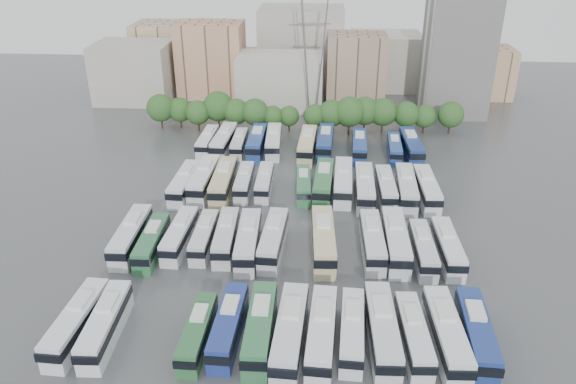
# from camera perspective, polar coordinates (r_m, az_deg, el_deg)

# --- Properties ---
(ground) EXTENTS (220.00, 220.00, 0.00)m
(ground) POSITION_cam_1_polar(r_m,az_deg,el_deg) (82.39, 0.09, -3.98)
(ground) COLOR #424447
(ground) RESTS_ON ground
(tree_line) EXTENTS (66.92, 8.02, 8.15)m
(tree_line) POSITION_cam_1_polar(r_m,az_deg,el_deg) (119.18, 1.24, 8.14)
(tree_line) COLOR black
(tree_line) RESTS_ON ground
(city_buildings) EXTENTS (102.00, 35.00, 20.00)m
(city_buildings) POSITION_cam_1_polar(r_m,az_deg,el_deg) (147.22, -0.97, 13.14)
(city_buildings) COLOR #9E998E
(city_buildings) RESTS_ON ground
(apartment_tower) EXTENTS (14.00, 14.00, 26.00)m
(apartment_tower) POSITION_cam_1_polar(r_m,az_deg,el_deg) (135.27, 16.76, 13.09)
(apartment_tower) COLOR silver
(apartment_tower) RESTS_ON ground
(electricity_pylon) EXTENTS (9.00, 6.91, 33.83)m
(electricity_pylon) POSITION_cam_1_polar(r_m,az_deg,el_deg) (123.11, 2.67, 15.61)
(electricity_pylon) COLOR slate
(electricity_pylon) RESTS_ON ground
(bus_r0_s0) EXTENTS (3.27, 12.50, 3.89)m
(bus_r0_s0) POSITION_cam_1_polar(r_m,az_deg,el_deg) (66.67, -20.66, -12.25)
(bus_r0_s0) COLOR silver
(bus_r0_s0) RESTS_ON ground
(bus_r0_s1) EXTENTS (3.10, 12.26, 3.82)m
(bus_r0_s1) POSITION_cam_1_polar(r_m,az_deg,el_deg) (65.44, -18.05, -12.62)
(bus_r0_s1) COLOR silver
(bus_r0_s1) RESTS_ON ground
(bus_r0_s4) EXTENTS (2.55, 10.85, 3.39)m
(bus_r0_s4) POSITION_cam_1_polar(r_m,az_deg,el_deg) (62.43, -9.17, -13.88)
(bus_r0_s4) COLOR #2A6336
(bus_r0_s4) RESTS_ON ground
(bus_r0_s5) EXTENTS (2.94, 11.93, 3.72)m
(bus_r0_s5) POSITION_cam_1_polar(r_m,az_deg,el_deg) (62.61, -6.07, -13.32)
(bus_r0_s5) COLOR navy
(bus_r0_s5) RESTS_ON ground
(bus_r0_s6) EXTENTS (2.85, 12.68, 3.97)m
(bus_r0_s6) POSITION_cam_1_polar(r_m,az_deg,el_deg) (61.89, -2.84, -13.58)
(bus_r0_s6) COLOR #2F6D42
(bus_r0_s6) RESTS_ON ground
(bus_r0_s7) EXTENTS (3.52, 13.38, 4.16)m
(bus_r0_s7) POSITION_cam_1_polar(r_m,az_deg,el_deg) (61.15, 0.21, -14.01)
(bus_r0_s7) COLOR silver
(bus_r0_s7) RESTS_ON ground
(bus_r0_s8) EXTENTS (3.41, 12.81, 3.98)m
(bus_r0_s8) POSITION_cam_1_polar(r_m,az_deg,el_deg) (61.33, 3.44, -14.04)
(bus_r0_s8) COLOR silver
(bus_r0_s8) RESTS_ON ground
(bus_r0_s9) EXTENTS (3.07, 11.57, 3.60)m
(bus_r0_s9) POSITION_cam_1_polar(r_m,az_deg,el_deg) (62.17, 6.52, -13.76)
(bus_r0_s9) COLOR silver
(bus_r0_s9) RESTS_ON ground
(bus_r0_s10) EXTENTS (3.26, 13.17, 4.11)m
(bus_r0_s10) POSITION_cam_1_polar(r_m,az_deg,el_deg) (62.26, 9.56, -13.62)
(bus_r0_s10) COLOR silver
(bus_r0_s10) RESTS_ON ground
(bus_r0_s11) EXTENTS (3.09, 11.60, 3.61)m
(bus_r0_s11) POSITION_cam_1_polar(r_m,az_deg,el_deg) (62.64, 12.64, -13.96)
(bus_r0_s11) COLOR silver
(bus_r0_s11) RESTS_ON ground
(bus_r0_s12) EXTENTS (3.37, 13.02, 4.05)m
(bus_r0_s12) POSITION_cam_1_polar(r_m,az_deg,el_deg) (63.22, 15.79, -13.71)
(bus_r0_s12) COLOR silver
(bus_r0_s12) RESTS_ON ground
(bus_r0_s13) EXTENTS (3.23, 12.59, 3.92)m
(bus_r0_s13) POSITION_cam_1_polar(r_m,az_deg,el_deg) (64.33, 18.58, -13.43)
(bus_r0_s13) COLOR navy
(bus_r0_s13) RESTS_ON ground
(bus_r1_s0) EXTENTS (3.00, 12.82, 4.01)m
(bus_r1_s0) POSITION_cam_1_polar(r_m,az_deg,el_deg) (80.50, -15.66, -4.25)
(bus_r1_s0) COLOR silver
(bus_r1_s0) RESTS_ON ground
(bus_r1_s1) EXTENTS (2.82, 11.61, 3.62)m
(bus_r1_s1) POSITION_cam_1_polar(r_m,az_deg,el_deg) (78.53, -13.66, -4.97)
(bus_r1_s1) COLOR #2D6940
(bus_r1_s1) RESTS_ON ground
(bus_r1_s2) EXTENTS (3.01, 11.87, 3.70)m
(bus_r1_s2) POSITION_cam_1_polar(r_m,az_deg,el_deg) (79.37, -10.93, -4.28)
(bus_r1_s2) COLOR silver
(bus_r1_s2) RESTS_ON ground
(bus_r1_s3) EXTENTS (2.47, 11.03, 3.46)m
(bus_r1_s3) POSITION_cam_1_polar(r_m,az_deg,el_deg) (78.67, -8.52, -4.47)
(bus_r1_s3) COLOR silver
(bus_r1_s3) RESTS_ON ground
(bus_r1_s4) EXTENTS (3.09, 12.01, 3.74)m
(bus_r1_s4) POSITION_cam_1_polar(r_m,az_deg,el_deg) (78.01, -6.32, -4.49)
(bus_r1_s4) COLOR silver
(bus_r1_s4) RESTS_ON ground
(bus_r1_s5) EXTENTS (3.30, 12.94, 4.03)m
(bus_r1_s5) POSITION_cam_1_polar(r_m,az_deg,el_deg) (76.50, -4.08, -4.93)
(bus_r1_s5) COLOR silver
(bus_r1_s5) RESTS_ON ground
(bus_r1_s6) EXTENTS (3.41, 12.81, 3.98)m
(bus_r1_s6) POSITION_cam_1_polar(r_m,az_deg,el_deg) (76.72, -1.50, -4.79)
(bus_r1_s6) COLOR silver
(bus_r1_s6) RESTS_ON ground
(bus_r1_s8) EXTENTS (3.64, 13.80, 4.29)m
(bus_r1_s8) POSITION_cam_1_polar(r_m,az_deg,el_deg) (76.40, 3.61, -4.85)
(bus_r1_s8) COLOR beige
(bus_r1_s8) RESTS_ON ground
(bus_r1_s10) EXTENTS (3.05, 12.63, 3.94)m
(bus_r1_s10) POSITION_cam_1_polar(r_m,az_deg,el_deg) (77.20, 8.56, -4.91)
(bus_r1_s10) COLOR silver
(bus_r1_s10) RESTS_ON ground
(bus_r1_s11) EXTENTS (2.97, 13.51, 4.24)m
(bus_r1_s11) POSITION_cam_1_polar(r_m,az_deg,el_deg) (77.52, 10.88, -4.85)
(bus_r1_s11) COLOR silver
(bus_r1_s11) RESTS_ON ground
(bus_r1_s12) EXTENTS (2.63, 11.56, 3.62)m
(bus_r1_s12) POSITION_cam_1_polar(r_m,az_deg,el_deg) (76.99, 13.55, -5.64)
(bus_r1_s12) COLOR silver
(bus_r1_s12) RESTS_ON ground
(bus_r1_s13) EXTENTS (2.87, 11.97, 3.74)m
(bus_r1_s13) POSITION_cam_1_polar(r_m,az_deg,el_deg) (78.06, 15.91, -5.43)
(bus_r1_s13) COLOR silver
(bus_r1_s13) RESTS_ON ground
(bus_r2_s1) EXTENTS (3.14, 12.69, 3.96)m
(bus_r2_s1) POSITION_cam_1_polar(r_m,az_deg,el_deg) (93.95, -10.45, 0.92)
(bus_r2_s1) COLOR silver
(bus_r2_s1) RESTS_ON ground
(bus_r2_s2) EXTENTS (3.31, 13.60, 4.24)m
(bus_r2_s2) POSITION_cam_1_polar(r_m,az_deg,el_deg) (94.47, -8.52, 1.32)
(bus_r2_s2) COLOR silver
(bus_r2_s2) RESTS_ON ground
(bus_r2_s3) EXTENTS (3.22, 13.67, 4.27)m
(bus_r2_s3) POSITION_cam_1_polar(r_m,az_deg,el_deg) (93.21, -6.59, 1.09)
(bus_r2_s3) COLOR #C5BA87
(bus_r2_s3) RESTS_ON ground
(bus_r2_s4) EXTENTS (2.61, 11.13, 3.48)m
(bus_r2_s4) POSITION_cam_1_polar(r_m,az_deg,el_deg) (93.68, -4.48, 1.06)
(bus_r2_s4) COLOR silver
(bus_r2_s4) RESTS_ON ground
(bus_r2_s5) EXTENTS (2.50, 10.97, 3.43)m
(bus_r2_s5) POSITION_cam_1_polar(r_m,az_deg,el_deg) (93.52, -2.42, 1.06)
(bus_r2_s5) COLOR silver
(bus_r2_s5) RESTS_ON ground
(bus_r2_s7) EXTENTS (2.90, 10.88, 3.38)m
(bus_r2_s7) POSITION_cam_1_polar(r_m,az_deg,el_deg) (92.53, 1.57, 0.77)
(bus_r2_s7) COLOR #317244
(bus_r2_s7) RESTS_ON ground
(bus_r2_s8) EXTENTS (3.51, 13.29, 4.13)m
(bus_r2_s8) POSITION_cam_1_polar(r_m,az_deg,el_deg) (92.71, 3.63, 1.03)
(bus_r2_s8) COLOR #2F6F3E
(bus_r2_s8) RESTS_ON ground
(bus_r2_s9) EXTENTS (3.38, 13.51, 4.21)m
(bus_r2_s9) POSITION_cam_1_polar(r_m,az_deg,el_deg) (93.08, 5.62, 1.09)
(bus_r2_s9) COLOR silver
(bus_r2_s9) RESTS_ON ground
(bus_r2_s10) EXTENTS (3.11, 13.33, 4.17)m
(bus_r2_s10) POSITION_cam_1_polar(r_m,az_deg,el_deg) (91.57, 7.79, 0.50)
(bus_r2_s10) COLOR silver
(bus_r2_s10) RESTS_ON ground
(bus_r2_s11) EXTENTS (2.88, 12.06, 3.77)m
(bus_r2_s11) POSITION_cam_1_polar(r_m,az_deg,el_deg) (92.44, 9.90, 0.46)
(bus_r2_s11) COLOR silver
(bus_r2_s11) RESTS_ON ground
(bus_r2_s12) EXTENTS (3.33, 13.25, 4.13)m
(bus_r2_s12) POSITION_cam_1_polar(r_m,az_deg,el_deg) (92.55, 11.92, 0.43)
(bus_r2_s12) COLOR silver
(bus_r2_s12) RESTS_ON ground
(bus_r2_s13) EXTENTS (3.08, 12.82, 4.00)m
(bus_r2_s13) POSITION_cam_1_polar(r_m,az_deg,el_deg) (93.17, 13.91, 0.35)
(bus_r2_s13) COLOR white
(bus_r2_s13) RESTS_ON ground
(bus_r3_s1) EXTENTS (2.76, 11.50, 3.59)m
(bus_r3_s1) POSITION_cam_1_polar(r_m,az_deg,el_deg) (111.52, -8.17, 5.16)
(bus_r3_s1) COLOR white
(bus_r3_s1) RESTS_ON ground
(bus_r3_s2) EXTENTS (3.50, 13.32, 4.14)m
(bus_r3_s2) POSITION_cam_1_polar(r_m,az_deg,el_deg) (110.43, -6.52, 5.19)
(bus_r3_s2) COLOR silver
(bus_r3_s2) RESTS_ON ground
(bus_r3_s3) EXTENTS (2.54, 10.87, 3.40)m
(bus_r3_s3) POSITION_cam_1_polar(r_m,az_deg,el_deg) (109.96, -4.98, 4.97)
(bus_r3_s3) COLOR silver
(bus_r3_s3) RESTS_ON ground
(bus_r3_s4) EXTENTS (2.84, 13.02, 4.08)m
(bus_r3_s4) POSITION_cam_1_polar(r_m,az_deg,el_deg) (109.46, -3.19, 5.12)
(bus_r3_s4) COLOR navy
(bus_r3_s4) RESTS_ON ground
(bus_r3_s5) EXTENTS (3.41, 12.91, 4.01)m
(bus_r3_s5) POSITION_cam_1_polar(r_m,az_deg,el_deg) (109.78, -1.48, 5.19)
(bus_r3_s5) COLOR silver
(bus_r3_s5) RESTS_ON ground
(bus_r3_s7) EXTENTS (3.49, 13.62, 4.24)m
(bus_r3_s7) POSITION_cam_1_polar(r_m,az_deg,el_deg) (107.80, 1.96, 4.84)
(bus_r3_s7) COLOR beige
(bus_r3_s7) RESTS_ON ground
(bus_r3_s8) EXTENTS (3.44, 13.20, 4.11)m
(bus_r3_s8) POSITION_cam_1_polar(r_m,az_deg,el_deg) (109.41, 3.80, 5.10)
(bus_r3_s8) COLOR navy
(bus_r3_s8) RESTS_ON ground
(bus_r3_s10) EXTENTS (3.14, 12.32, 3.84)m
(bus_r3_s10) POSITION_cam_1_polar(r_m,az_deg,el_deg) (108.54, 7.26, 4.68)
(bus_r3_s10) COLOR navy
(bus_r3_s10) RESTS_ON ground
(bus_r3_s12) EXTENTS (2.82, 11.05, 3.44)m
(bus_r3_s12) POSITION_cam_1_polar(r_m,az_deg,el_deg) (109.04, 10.76, 4.41)
(bus_r3_s12) COLOR navy
(bus_r3_s12) RESTS_ON ground
(bus_r3_s13) EXTENTS (3.43, 13.32, 4.15)m
(bus_r3_s13) POSITION_cam_1_polar(r_m,az_deg,el_deg) (109.70, 12.41, 4.59)
(bus_r3_s13) COLOR navy
(bus_r3_s13) RESTS_ON ground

